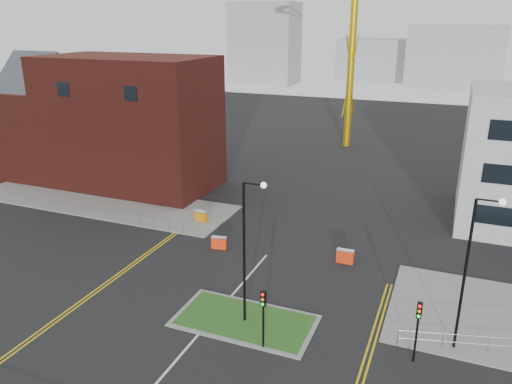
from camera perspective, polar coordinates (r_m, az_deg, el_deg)
pavement_left at (r=53.16m, az=-17.32°, el=-1.01°), size 28.00×8.00×0.12m
island_kerb at (r=31.71m, az=-1.30°, el=-14.50°), size 8.60×4.60×0.08m
grass_island at (r=31.70m, az=-1.30°, el=-14.47°), size 8.00×4.00×0.12m
brick_building at (r=57.71m, az=-16.58°, el=7.64°), size 24.20×10.07×14.24m
streetlamp_island at (r=29.00m, az=-0.98°, el=-5.72°), size 1.46×0.36×9.18m
streetlamp_right_near at (r=28.94m, az=23.36°, el=-7.48°), size 1.46×0.36×9.18m
traffic_light_island at (r=28.13m, az=0.83°, el=-13.18°), size 0.28×0.33×3.65m
traffic_light_right at (r=28.48m, az=18.04°, el=-13.80°), size 0.28×0.33×3.65m
railing_left at (r=44.81m, az=-11.59°, el=-3.35°), size 6.05×0.05×1.10m
centre_line at (r=28.26m, az=-10.40°, el=-19.76°), size 0.15×30.00×0.01m
yellow_left_a at (r=38.22m, az=-15.58°, el=-9.04°), size 0.12×24.00×0.01m
yellow_left_b at (r=38.05m, az=-15.22°, el=-9.13°), size 0.12×24.00×0.01m
yellow_right_a at (r=28.50m, az=11.82°, el=-19.49°), size 0.12×20.00×0.01m
yellow_right_b at (r=28.47m, az=12.45°, el=-19.59°), size 0.12×20.00×0.01m
skyline_a at (r=146.12m, az=1.01°, el=16.60°), size 18.00×12.00×22.00m
skyline_b at (r=146.52m, az=21.71°, el=14.13°), size 24.00×12.00×16.00m
skyline_d at (r=157.96m, az=15.01°, el=14.36°), size 30.00×12.00×12.00m
barrier_left at (r=45.85m, az=-6.32°, el=-2.74°), size 1.35×0.70×1.09m
barrier_mid at (r=40.58m, az=-4.24°, el=-5.74°), size 1.27×0.63×1.02m
barrier_right at (r=38.79m, az=10.16°, el=-7.18°), size 1.30×0.44×1.09m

